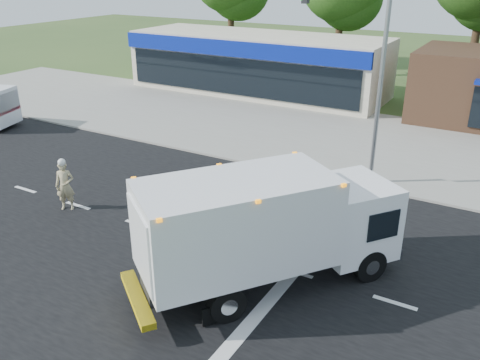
# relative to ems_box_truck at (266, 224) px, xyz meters

# --- Properties ---
(ground) EXTENTS (120.00, 120.00, 0.00)m
(ground) POSITION_rel_ems_box_truck_xyz_m (-2.52, 1.00, -1.96)
(ground) COLOR #385123
(ground) RESTS_ON ground
(road_asphalt) EXTENTS (60.00, 14.00, 0.02)m
(road_asphalt) POSITION_rel_ems_box_truck_xyz_m (-2.52, 1.00, -1.96)
(road_asphalt) COLOR black
(road_asphalt) RESTS_ON ground
(sidewalk) EXTENTS (60.00, 2.40, 0.12)m
(sidewalk) POSITION_rel_ems_box_truck_xyz_m (-2.52, 9.20, -1.90)
(sidewalk) COLOR gray
(sidewalk) RESTS_ON ground
(parking_apron) EXTENTS (60.00, 9.00, 0.02)m
(parking_apron) POSITION_rel_ems_box_truck_xyz_m (-2.52, 15.00, -1.95)
(parking_apron) COLOR gray
(parking_apron) RESTS_ON ground
(lane_markings) EXTENTS (55.20, 7.00, 0.01)m
(lane_markings) POSITION_rel_ems_box_truck_xyz_m (-1.17, -0.35, -1.95)
(lane_markings) COLOR silver
(lane_markings) RESTS_ON road_asphalt
(ems_box_truck) EXTENTS (6.47, 7.58, 3.41)m
(ems_box_truck) POSITION_rel_ems_box_truck_xyz_m (0.00, 0.00, 0.00)
(ems_box_truck) COLOR black
(ems_box_truck) RESTS_ON ground
(emergency_worker) EXTENTS (0.83, 0.75, 2.02)m
(emergency_worker) POSITION_rel_ems_box_truck_xyz_m (-8.65, 0.64, -0.98)
(emergency_worker) COLOR tan
(emergency_worker) RESTS_ON ground
(retail_strip_mall) EXTENTS (18.00, 6.20, 4.00)m
(retail_strip_mall) POSITION_rel_ems_box_truck_xyz_m (-11.52, 20.93, 0.05)
(retail_strip_mall) COLOR #C0B69F
(retail_strip_mall) RESTS_ON ground
(traffic_signal_pole) EXTENTS (3.51, 0.25, 8.00)m
(traffic_signal_pole) POSITION_rel_ems_box_truck_xyz_m (-0.16, 8.60, 2.96)
(traffic_signal_pole) COLOR gray
(traffic_signal_pole) RESTS_ON ground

